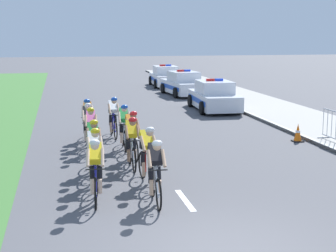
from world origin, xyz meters
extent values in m
plane|color=#4C4C51|center=(0.00, 0.00, 0.00)|extent=(160.00, 160.00, 0.00)
cube|color=gray|center=(7.65, 14.00, 0.06)|extent=(3.66, 60.00, 0.12)
cube|color=#9E9E99|center=(5.90, 14.00, 0.07)|extent=(0.16, 60.00, 0.13)
cube|color=white|center=(0.00, 2.95, 0.00)|extent=(0.14, 1.60, 0.01)
cube|color=white|center=(0.00, 6.95, 0.00)|extent=(0.14, 1.60, 0.01)
cube|color=white|center=(0.00, 10.95, 0.00)|extent=(0.14, 1.60, 0.01)
cube|color=white|center=(0.00, 14.95, 0.00)|extent=(0.14, 1.60, 0.01)
cube|color=white|center=(0.00, 18.95, 0.00)|extent=(0.14, 1.60, 0.01)
torus|color=black|center=(-2.06, 2.73, 0.36)|extent=(0.11, 0.73, 0.72)
cylinder|color=#99999E|center=(-2.06, 2.73, 0.36)|extent=(0.07, 0.07, 0.06)
torus|color=black|center=(-1.97, 3.72, 0.36)|extent=(0.11, 0.73, 0.72)
cylinder|color=#99999E|center=(-1.97, 3.72, 0.36)|extent=(0.07, 0.07, 0.06)
cylinder|color=#1E1E99|center=(-2.02, 3.17, 0.90)|extent=(0.09, 0.55, 0.04)
cylinder|color=#1E1E99|center=(-2.03, 3.00, 0.58)|extent=(0.08, 0.48, 0.63)
cylinder|color=#1E1E99|center=(-2.00, 3.37, 0.60)|extent=(0.04, 0.04, 0.65)
cylinder|color=black|center=(-2.05, 2.83, 0.88)|extent=(0.42, 0.07, 0.03)
cube|color=black|center=(-2.00, 3.37, 0.94)|extent=(0.12, 0.23, 0.05)
cube|color=yellow|center=(-2.01, 3.25, 1.14)|extent=(0.33, 0.57, 0.45)
cube|color=black|center=(-2.00, 3.36, 0.98)|extent=(0.30, 0.22, 0.18)
cylinder|color=black|center=(-1.92, 3.31, 0.64)|extent=(0.13, 0.23, 0.40)
cylinder|color=beige|center=(-1.92, 3.23, 0.37)|extent=(0.10, 0.16, 0.36)
cylinder|color=black|center=(-2.10, 3.32, 0.64)|extent=(0.12, 0.18, 0.40)
cylinder|color=beige|center=(-2.10, 3.24, 0.37)|extent=(0.10, 0.13, 0.36)
cylinder|color=beige|center=(-1.87, 3.02, 1.09)|extent=(0.11, 0.41, 0.35)
cylinder|color=beige|center=(-2.19, 3.05, 1.09)|extent=(0.11, 0.41, 0.35)
sphere|color=beige|center=(-2.04, 2.95, 1.38)|extent=(0.19, 0.19, 0.19)
ellipsoid|color=white|center=(-2.04, 2.94, 1.45)|extent=(0.26, 0.33, 0.24)
torus|color=black|center=(-0.73, 2.37, 0.36)|extent=(0.07, 0.73, 0.72)
cylinder|color=#99999E|center=(-0.73, 2.37, 0.36)|extent=(0.06, 0.06, 0.06)
torus|color=black|center=(-0.69, 3.37, 0.36)|extent=(0.07, 0.73, 0.72)
cylinder|color=#99999E|center=(-0.69, 3.37, 0.36)|extent=(0.06, 0.06, 0.06)
cylinder|color=silver|center=(-0.71, 2.82, 0.90)|extent=(0.06, 0.55, 0.04)
cylinder|color=silver|center=(-0.72, 2.65, 0.58)|extent=(0.06, 0.48, 0.63)
cylinder|color=silver|center=(-0.71, 3.02, 0.60)|extent=(0.04, 0.04, 0.65)
cylinder|color=black|center=(-0.73, 2.47, 0.88)|extent=(0.42, 0.04, 0.03)
cube|color=black|center=(-0.71, 3.02, 0.94)|extent=(0.11, 0.22, 0.05)
cube|color=black|center=(-0.71, 2.90, 1.14)|extent=(0.30, 0.55, 0.47)
cube|color=black|center=(-0.71, 3.01, 0.98)|extent=(0.29, 0.21, 0.18)
cylinder|color=black|center=(-0.62, 2.96, 0.64)|extent=(0.12, 0.23, 0.40)
cylinder|color=tan|center=(-0.62, 2.88, 0.37)|extent=(0.10, 0.16, 0.36)
cylinder|color=black|center=(-0.80, 2.97, 0.64)|extent=(0.12, 0.17, 0.40)
cylinder|color=tan|center=(-0.80, 2.89, 0.37)|extent=(0.09, 0.13, 0.36)
cylinder|color=tan|center=(-0.56, 2.68, 1.09)|extent=(0.09, 0.40, 0.35)
cylinder|color=tan|center=(-0.88, 2.69, 1.09)|extent=(0.09, 0.40, 0.35)
sphere|color=tan|center=(-0.72, 2.60, 1.38)|extent=(0.19, 0.19, 0.19)
ellipsoid|color=white|center=(-0.72, 2.59, 1.45)|extent=(0.24, 0.32, 0.24)
torus|color=black|center=(-1.92, 4.10, 0.36)|extent=(0.09, 0.73, 0.72)
cylinder|color=#99999E|center=(-1.92, 4.10, 0.36)|extent=(0.06, 0.06, 0.06)
torus|color=black|center=(-1.98, 5.10, 0.36)|extent=(0.09, 0.73, 0.72)
cylinder|color=#99999E|center=(-1.98, 5.10, 0.36)|extent=(0.06, 0.06, 0.06)
cylinder|color=#1E1E99|center=(-1.95, 4.55, 0.90)|extent=(0.07, 0.55, 0.04)
cylinder|color=#1E1E99|center=(-1.94, 4.38, 0.58)|extent=(0.07, 0.48, 0.63)
cylinder|color=#1E1E99|center=(-1.96, 4.75, 0.60)|extent=(0.04, 0.04, 0.65)
cylinder|color=black|center=(-1.93, 4.20, 0.88)|extent=(0.42, 0.05, 0.03)
cube|color=black|center=(-1.96, 4.75, 0.94)|extent=(0.11, 0.23, 0.05)
cube|color=white|center=(-1.95, 4.63, 1.14)|extent=(0.31, 0.56, 0.46)
cube|color=black|center=(-1.96, 4.74, 0.98)|extent=(0.29, 0.22, 0.18)
cylinder|color=black|center=(-1.87, 4.70, 0.64)|extent=(0.12, 0.23, 0.40)
cylinder|color=beige|center=(-1.86, 4.62, 0.37)|extent=(0.10, 0.16, 0.36)
cylinder|color=black|center=(-2.05, 4.69, 0.64)|extent=(0.12, 0.18, 0.40)
cylinder|color=beige|center=(-2.04, 4.61, 0.37)|extent=(0.10, 0.13, 0.36)
cylinder|color=beige|center=(-1.78, 4.42, 1.09)|extent=(0.10, 0.41, 0.35)
cylinder|color=beige|center=(-2.10, 4.40, 1.09)|extent=(0.10, 0.41, 0.35)
sphere|color=beige|center=(-1.94, 4.33, 1.38)|extent=(0.19, 0.19, 0.19)
ellipsoid|color=yellow|center=(-1.94, 4.32, 1.45)|extent=(0.25, 0.33, 0.24)
torus|color=black|center=(-0.58, 3.99, 0.36)|extent=(0.11, 0.72, 0.72)
cylinder|color=#99999E|center=(-0.58, 3.99, 0.36)|extent=(0.07, 0.07, 0.06)
torus|color=black|center=(-0.68, 4.98, 0.36)|extent=(0.11, 0.72, 0.72)
cylinder|color=#99999E|center=(-0.68, 4.98, 0.36)|extent=(0.07, 0.07, 0.06)
cylinder|color=#B21919|center=(-0.63, 4.44, 0.90)|extent=(0.09, 0.55, 0.04)
cylinder|color=#B21919|center=(-0.61, 4.26, 0.58)|extent=(0.09, 0.48, 0.63)
cylinder|color=#B21919|center=(-0.64, 4.64, 0.60)|extent=(0.04, 0.04, 0.65)
cylinder|color=black|center=(-0.59, 4.09, 0.88)|extent=(0.42, 0.07, 0.03)
cube|color=black|center=(-0.64, 4.64, 0.94)|extent=(0.12, 0.23, 0.05)
cube|color=yellow|center=(-0.63, 4.51, 1.14)|extent=(0.33, 0.57, 0.47)
cube|color=black|center=(-0.64, 4.63, 0.98)|extent=(0.30, 0.23, 0.18)
cylinder|color=black|center=(-0.55, 4.58, 0.64)|extent=(0.13, 0.23, 0.40)
cylinder|color=tan|center=(-0.54, 4.50, 0.37)|extent=(0.10, 0.16, 0.36)
cylinder|color=black|center=(-0.73, 4.57, 0.64)|extent=(0.13, 0.18, 0.40)
cylinder|color=tan|center=(-0.72, 4.49, 0.37)|extent=(0.10, 0.13, 0.36)
cylinder|color=tan|center=(-0.45, 4.31, 1.09)|extent=(0.11, 0.41, 0.35)
cylinder|color=tan|center=(-0.77, 4.28, 1.09)|extent=(0.11, 0.41, 0.35)
sphere|color=tan|center=(-0.60, 4.21, 1.38)|extent=(0.19, 0.19, 0.19)
ellipsoid|color=white|center=(-0.60, 4.20, 1.45)|extent=(0.26, 0.34, 0.24)
torus|color=black|center=(-1.88, 5.38, 0.36)|extent=(0.07, 0.73, 0.72)
cylinder|color=#99999E|center=(-1.88, 5.38, 0.36)|extent=(0.06, 0.06, 0.06)
torus|color=black|center=(-1.91, 6.38, 0.36)|extent=(0.07, 0.73, 0.72)
cylinder|color=#99999E|center=(-1.91, 6.38, 0.36)|extent=(0.06, 0.06, 0.06)
cylinder|color=#1E1E99|center=(-1.89, 5.83, 0.90)|extent=(0.05, 0.55, 0.04)
cylinder|color=#1E1E99|center=(-1.89, 5.65, 0.58)|extent=(0.06, 0.48, 0.63)
cylinder|color=#1E1E99|center=(-1.90, 6.03, 0.60)|extent=(0.04, 0.04, 0.65)
cylinder|color=black|center=(-1.88, 5.48, 0.88)|extent=(0.42, 0.04, 0.03)
cube|color=black|center=(-1.90, 6.03, 0.94)|extent=(0.11, 0.22, 0.05)
cube|color=green|center=(-1.90, 5.90, 1.14)|extent=(0.30, 0.55, 0.47)
cube|color=black|center=(-1.90, 6.02, 0.98)|extent=(0.29, 0.21, 0.18)
cylinder|color=black|center=(-1.81, 5.97, 0.64)|extent=(0.12, 0.23, 0.40)
cylinder|color=#9E7051|center=(-1.81, 5.89, 0.37)|extent=(0.09, 0.16, 0.36)
cylinder|color=black|center=(-1.99, 5.97, 0.64)|extent=(0.12, 0.17, 0.40)
cylinder|color=#9E7051|center=(-1.98, 5.89, 0.37)|extent=(0.09, 0.13, 0.36)
cylinder|color=#9E7051|center=(-1.73, 5.69, 1.09)|extent=(0.09, 0.40, 0.35)
cylinder|color=#9E7051|center=(-2.05, 5.68, 1.09)|extent=(0.09, 0.40, 0.35)
sphere|color=#9E7051|center=(-1.89, 5.60, 1.38)|extent=(0.19, 0.19, 0.19)
ellipsoid|color=yellow|center=(-1.89, 5.59, 1.45)|extent=(0.24, 0.32, 0.24)
torus|color=black|center=(-0.81, 5.56, 0.36)|extent=(0.05, 0.72, 0.72)
cylinder|color=#99999E|center=(-0.81, 5.56, 0.36)|extent=(0.06, 0.06, 0.06)
torus|color=black|center=(-0.81, 6.56, 0.36)|extent=(0.05, 0.72, 0.72)
cylinder|color=#99999E|center=(-0.81, 6.56, 0.36)|extent=(0.06, 0.06, 0.06)
cylinder|color=silver|center=(-0.81, 6.01, 0.90)|extent=(0.04, 0.55, 0.04)
cylinder|color=silver|center=(-0.81, 5.84, 0.58)|extent=(0.04, 0.48, 0.63)
cylinder|color=silver|center=(-0.81, 6.21, 0.60)|extent=(0.04, 0.04, 0.65)
cylinder|color=black|center=(-0.81, 5.66, 0.88)|extent=(0.42, 0.03, 0.03)
cube|color=black|center=(-0.81, 6.21, 0.94)|extent=(0.10, 0.22, 0.05)
cube|color=yellow|center=(-0.81, 6.09, 1.14)|extent=(0.28, 0.54, 0.47)
cube|color=black|center=(-0.81, 6.20, 0.98)|extent=(0.28, 0.20, 0.18)
cylinder|color=black|center=(-0.72, 6.15, 0.64)|extent=(0.11, 0.22, 0.40)
cylinder|color=#9E7051|center=(-0.72, 6.07, 0.37)|extent=(0.09, 0.15, 0.36)
cylinder|color=black|center=(-0.90, 6.15, 0.64)|extent=(0.11, 0.17, 0.40)
cylinder|color=#9E7051|center=(-0.90, 6.07, 0.37)|extent=(0.09, 0.12, 0.36)
cylinder|color=#9E7051|center=(-0.65, 5.87, 1.09)|extent=(0.08, 0.40, 0.35)
cylinder|color=#9E7051|center=(-0.97, 5.88, 1.09)|extent=(0.08, 0.40, 0.35)
sphere|color=#9E7051|center=(-0.81, 5.79, 1.38)|extent=(0.19, 0.19, 0.19)
ellipsoid|color=red|center=(-0.81, 5.78, 1.45)|extent=(0.23, 0.32, 0.24)
torus|color=black|center=(-1.84, 7.74, 0.36)|extent=(0.08, 0.73, 0.72)
cylinder|color=#99999E|center=(-1.84, 7.74, 0.36)|extent=(0.06, 0.06, 0.06)
torus|color=black|center=(-1.79, 8.73, 0.36)|extent=(0.08, 0.73, 0.72)
cylinder|color=#99999E|center=(-1.79, 8.73, 0.36)|extent=(0.06, 0.06, 0.06)
cylinder|color=white|center=(-1.82, 8.18, 0.90)|extent=(0.07, 0.55, 0.04)
cylinder|color=white|center=(-1.83, 8.01, 0.58)|extent=(0.07, 0.48, 0.63)
cylinder|color=white|center=(-1.81, 8.38, 0.60)|extent=(0.04, 0.04, 0.65)
cylinder|color=black|center=(-1.84, 7.84, 0.88)|extent=(0.42, 0.05, 0.03)
cube|color=black|center=(-1.81, 8.38, 0.94)|extent=(0.11, 0.23, 0.05)
cube|color=pink|center=(-1.82, 8.26, 1.14)|extent=(0.31, 0.56, 0.45)
cube|color=black|center=(-1.81, 8.37, 0.98)|extent=(0.29, 0.21, 0.18)
cylinder|color=black|center=(-1.72, 8.32, 0.64)|extent=(0.12, 0.23, 0.40)
cylinder|color=tan|center=(-1.73, 8.24, 0.37)|extent=(0.10, 0.16, 0.36)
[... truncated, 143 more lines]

